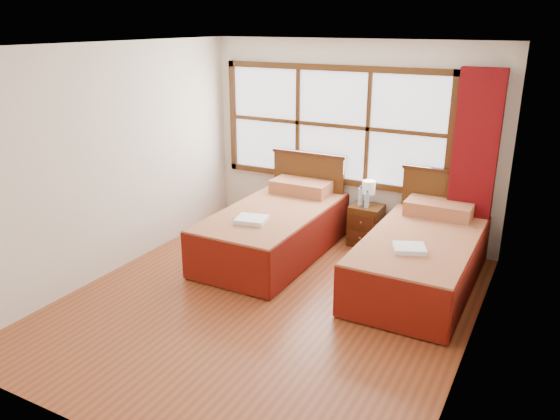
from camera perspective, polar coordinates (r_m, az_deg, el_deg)
The scene contains 15 objects.
floor at distance 5.83m, azimuth -1.31°, elevation -9.64°, with size 4.50×4.50×0.00m, color brown.
ceiling at distance 5.11m, azimuth -1.54°, elevation 16.84°, with size 4.50×4.50×0.00m, color white.
wall_back at distance 7.30m, azimuth 7.36°, elevation 7.11°, with size 4.00×4.00×0.00m, color silver.
wall_left at distance 6.51m, azimuth -16.99°, elevation 4.95°, with size 4.50×4.50×0.00m, color silver.
wall_right at distance 4.72m, azimuth 20.25°, elevation -0.70°, with size 4.50×4.50×0.00m, color silver.
window at distance 7.32m, azimuth 5.47°, elevation 8.80°, with size 3.16×0.06×1.56m.
curtain at distance 6.81m, azimuth 19.55°, elevation 4.15°, with size 0.50×0.16×2.30m, color #680A0D.
bed_left at distance 6.87m, azimuth -0.44°, elevation -1.85°, with size 1.15×2.23×1.12m.
bed_right at distance 6.27m, azimuth 14.57°, elevation -4.67°, with size 1.13×2.20×1.11m.
nightstand at distance 7.25m, azimuth 8.94°, elevation -1.58°, with size 0.40×0.40×0.54m.
towels_left at distance 6.33m, azimuth -3.01°, elevation -1.01°, with size 0.40×0.37×0.05m.
towels_right at distance 5.72m, azimuth 13.36°, elevation -3.90°, with size 0.40×0.38×0.05m.
lamp at distance 7.11m, azimuth 9.25°, elevation 2.27°, with size 0.17×0.17×0.33m.
bottle_near at distance 7.13m, azimuth 8.42°, elevation 1.40°, with size 0.07×0.07×0.26m.
bottle_far at distance 7.06m, azimuth 9.06°, elevation 1.06°, with size 0.06×0.06×0.23m.
Camera 1 is at (2.52, -4.44, 2.81)m, focal length 35.00 mm.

